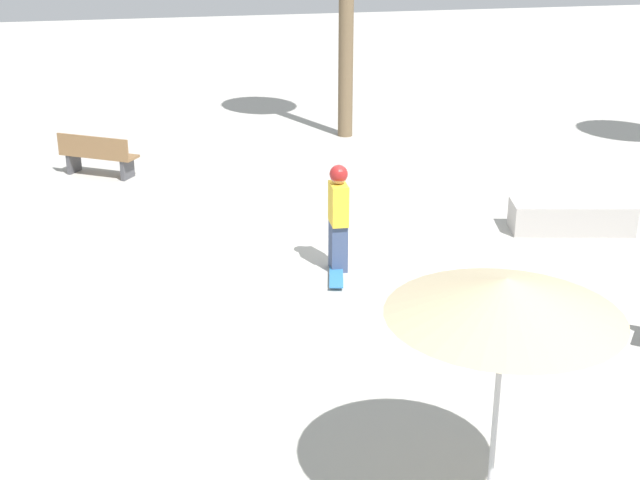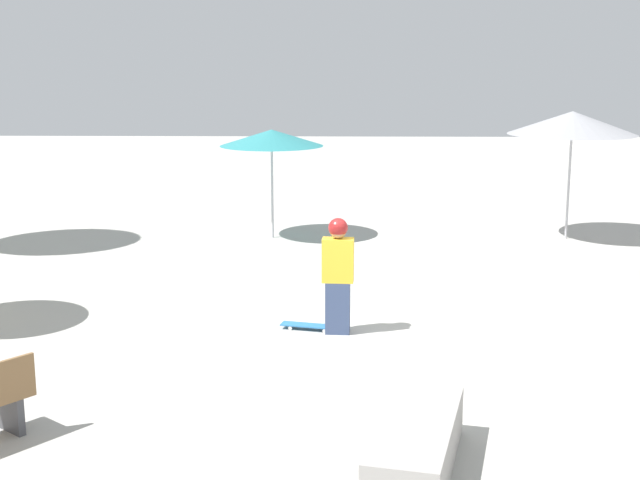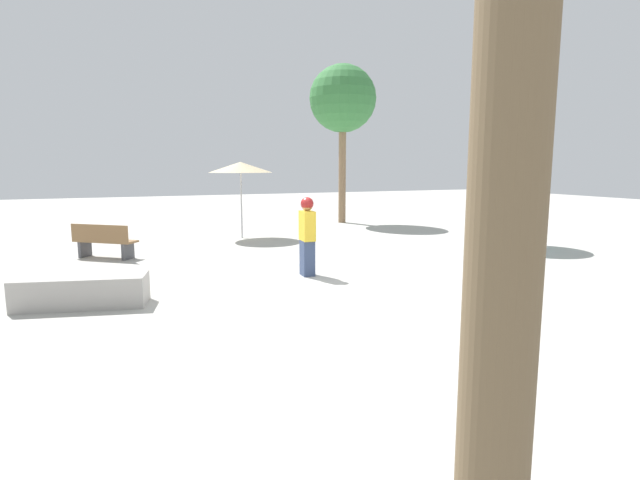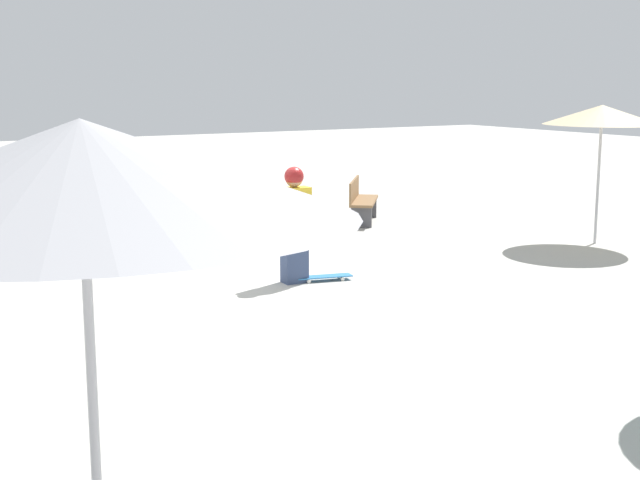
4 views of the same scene
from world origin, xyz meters
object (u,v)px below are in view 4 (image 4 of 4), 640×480
at_px(concrete_ledge, 141,227).
at_px(shade_umbrella_grey, 82,170).
at_px(skateboard, 324,277).
at_px(shade_umbrella_tan, 602,115).
at_px(skater_main, 294,221).
at_px(bench_far, 361,201).

distance_m(concrete_ledge, shade_umbrella_grey, 11.60).
distance_m(skateboard, shade_umbrella_tan, 5.89).
height_order(skateboard, shade_umbrella_grey, shade_umbrella_grey).
distance_m(skater_main, concrete_ledge, 4.29).
height_order(shade_umbrella_tan, shade_umbrella_grey, shade_umbrella_grey).
bearing_deg(skateboard, shade_umbrella_tan, 13.96).
xyz_separation_m(shade_umbrella_tan, shade_umbrella_grey, (10.65, 6.42, 0.21)).
relative_size(bench_far, shade_umbrella_grey, 0.58).
height_order(concrete_ledge, shade_umbrella_tan, shade_umbrella_tan).
distance_m(skateboard, concrete_ledge, 4.46).
bearing_deg(skateboard, skater_main, 176.27).
height_order(skater_main, concrete_ledge, skater_main).
height_order(concrete_ledge, bench_far, bench_far).
height_order(skateboard, bench_far, bench_far).
xyz_separation_m(skater_main, skateboard, (-0.40, 0.12, -0.82)).
xyz_separation_m(skater_main, concrete_ledge, (0.74, -4.18, -0.63)).
bearing_deg(shade_umbrella_tan, skateboard, 0.52).
bearing_deg(skater_main, shade_umbrella_tan, 2.69).
bearing_deg(shade_umbrella_grey, skater_main, -126.21).
relative_size(concrete_ledge, shade_umbrella_tan, 0.88).
bearing_deg(concrete_ledge, skateboard, 104.87).
distance_m(concrete_ledge, bench_far, 4.44).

